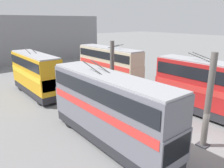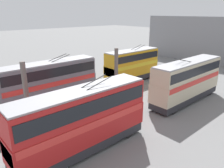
{
  "view_description": "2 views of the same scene",
  "coord_description": "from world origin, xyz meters",
  "px_view_note": "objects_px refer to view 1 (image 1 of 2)",
  "views": [
    {
      "loc": [
        -6.77,
        13.66,
        8.55
      ],
      "look_at": [
        8.32,
        1.44,
        2.89
      ],
      "focal_mm": 35.0,
      "sensor_mm": 36.0,
      "label": 1
    },
    {
      "loc": [
        -6.22,
        -17.46,
        10.4
      ],
      "look_at": [
        8.58,
        -0.95,
        3.06
      ],
      "focal_mm": 35.0,
      "sensor_mm": 36.0,
      "label": 2
    }
  ],
  "objects_px": {
    "bus_right_far": "(36,72)",
    "person_aisle_midway": "(168,120)",
    "bus_right_mid": "(108,106)",
    "bus_left_far": "(109,63)",
    "bus_left_near": "(213,87)",
    "oil_drum": "(117,116)"
  },
  "relations": [
    {
      "from": "bus_left_near",
      "to": "oil_drum",
      "type": "xyz_separation_m",
      "value": [
        4.73,
        7.21,
        -2.43
      ]
    },
    {
      "from": "bus_left_near",
      "to": "person_aisle_midway",
      "type": "xyz_separation_m",
      "value": [
        0.83,
        5.15,
        -1.99
      ]
    },
    {
      "from": "bus_left_near",
      "to": "bus_right_mid",
      "type": "bearing_deg",
      "value": 76.8
    },
    {
      "from": "bus_left_far",
      "to": "person_aisle_midway",
      "type": "relative_size",
      "value": 6.79
    },
    {
      "from": "bus_left_far",
      "to": "bus_right_mid",
      "type": "height_order",
      "value": "bus_right_mid"
    },
    {
      "from": "bus_right_mid",
      "to": "bus_right_far",
      "type": "relative_size",
      "value": 1.19
    },
    {
      "from": "bus_right_mid",
      "to": "oil_drum",
      "type": "xyz_separation_m",
      "value": [
        2.39,
        -2.78,
        -2.45
      ]
    },
    {
      "from": "bus_right_far",
      "to": "person_aisle_midway",
      "type": "xyz_separation_m",
      "value": [
        -15.3,
        -4.85,
        -1.91
      ]
    },
    {
      "from": "bus_right_mid",
      "to": "oil_drum",
      "type": "distance_m",
      "value": 4.41
    },
    {
      "from": "bus_right_mid",
      "to": "person_aisle_midway",
      "type": "xyz_separation_m",
      "value": [
        -1.52,
        -4.85,
        -2.01
      ]
    },
    {
      "from": "bus_left_near",
      "to": "oil_drum",
      "type": "distance_m",
      "value": 8.97
    },
    {
      "from": "person_aisle_midway",
      "to": "oil_drum",
      "type": "relative_size",
      "value": 1.9
    },
    {
      "from": "bus_left_far",
      "to": "person_aisle_midway",
      "type": "distance_m",
      "value": 15.23
    },
    {
      "from": "bus_right_far",
      "to": "oil_drum",
      "type": "relative_size",
      "value": 10.79
    },
    {
      "from": "bus_right_far",
      "to": "person_aisle_midway",
      "type": "bearing_deg",
      "value": -162.42
    },
    {
      "from": "bus_right_mid",
      "to": "bus_left_far",
      "type": "bearing_deg",
      "value": -38.24
    },
    {
      "from": "bus_right_far",
      "to": "bus_left_far",
      "type": "bearing_deg",
      "value": -96.26
    },
    {
      "from": "oil_drum",
      "to": "bus_right_far",
      "type": "bearing_deg",
      "value": 13.72
    },
    {
      "from": "person_aisle_midway",
      "to": "oil_drum",
      "type": "xyz_separation_m",
      "value": [
        3.91,
        2.07,
        -0.45
      ]
    },
    {
      "from": "bus_right_mid",
      "to": "bus_right_far",
      "type": "bearing_deg",
      "value": -0.0
    },
    {
      "from": "bus_right_far",
      "to": "person_aisle_midway",
      "type": "relative_size",
      "value": 5.66
    },
    {
      "from": "bus_left_near",
      "to": "bus_left_far",
      "type": "height_order",
      "value": "bus_left_near"
    }
  ]
}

